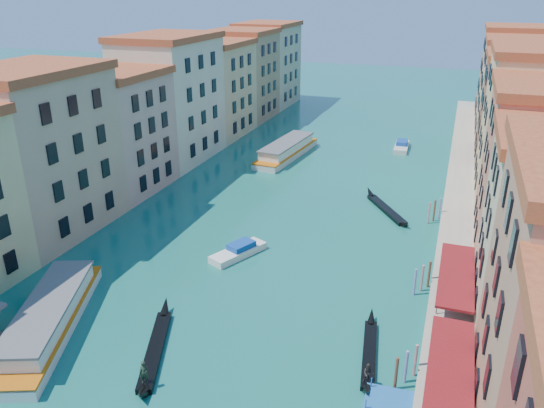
{
  "coord_description": "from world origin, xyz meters",
  "views": [
    {
      "loc": [
        20.36,
        -8.01,
        28.33
      ],
      "look_at": [
        3.04,
        40.74,
        6.89
      ],
      "focal_mm": 35.0,
      "sensor_mm": 36.0,
      "label": 1
    }
  ],
  "objects_px": {
    "gondola_fore": "(155,347)",
    "gondola_right": "(369,353)",
    "vaporetto_far": "(287,150)",
    "vaporetto_near": "(50,317)"
  },
  "relations": [
    {
      "from": "vaporetto_far",
      "to": "gondola_right",
      "type": "bearing_deg",
      "value": -58.95
    },
    {
      "from": "gondola_fore",
      "to": "vaporetto_far",
      "type": "bearing_deg",
      "value": 75.41
    },
    {
      "from": "vaporetto_near",
      "to": "gondola_right",
      "type": "relative_size",
      "value": 1.63
    },
    {
      "from": "vaporetto_near",
      "to": "gondola_fore",
      "type": "relative_size",
      "value": 1.45
    },
    {
      "from": "vaporetto_far",
      "to": "gondola_fore",
      "type": "relative_size",
      "value": 1.51
    },
    {
      "from": "vaporetto_far",
      "to": "gondola_right",
      "type": "distance_m",
      "value": 55.39
    },
    {
      "from": "gondola_fore",
      "to": "gondola_right",
      "type": "bearing_deg",
      "value": -4.16
    },
    {
      "from": "vaporetto_far",
      "to": "vaporetto_near",
      "type": "bearing_deg",
      "value": -88.02
    },
    {
      "from": "gondola_fore",
      "to": "gondola_right",
      "type": "xyz_separation_m",
      "value": [
        16.94,
        5.24,
        -0.01
      ]
    },
    {
      "from": "vaporetto_near",
      "to": "vaporetto_far",
      "type": "height_order",
      "value": "vaporetto_far"
    }
  ]
}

